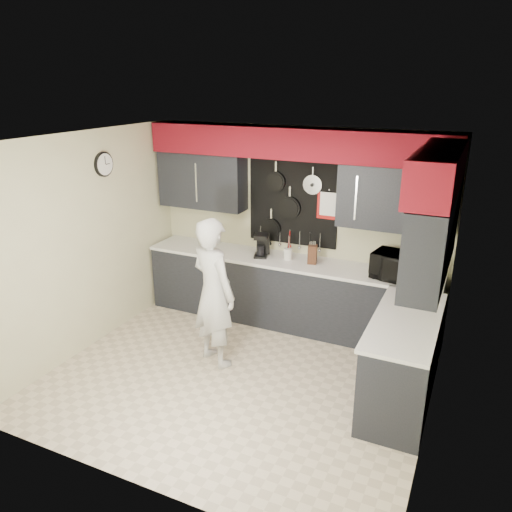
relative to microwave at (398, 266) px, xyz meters
The scene contains 10 objects.
ground 2.24m from the microwave, 136.03° to the right, with size 4.00×4.00×0.00m, color beige.
back_wall_assembly 1.70m from the microwave, behind, with size 4.00×0.36×2.60m.
right_wall_assembly 1.47m from the microwave, 68.26° to the right, with size 0.36×3.50×2.60m.
left_wall_assembly 3.67m from the microwave, 158.42° to the right, with size 0.05×3.50×2.60m.
base_cabinets 1.14m from the microwave, 165.78° to the right, with size 3.95×2.20×0.92m.
microwave is the anchor object (origin of this frame).
knife_block 1.08m from the microwave, behind, with size 0.11×0.11×0.24m, color #381D11.
utensil_crock 1.42m from the microwave, behind, with size 0.11×0.11×0.14m, color silver.
coffee_maker 1.78m from the microwave, behind, with size 0.23×0.25×0.31m.
person 2.17m from the microwave, 147.39° to the right, with size 0.64×0.42×1.74m, color #BCBCB9.
Camera 1 is at (2.19, -4.27, 3.15)m, focal length 35.00 mm.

